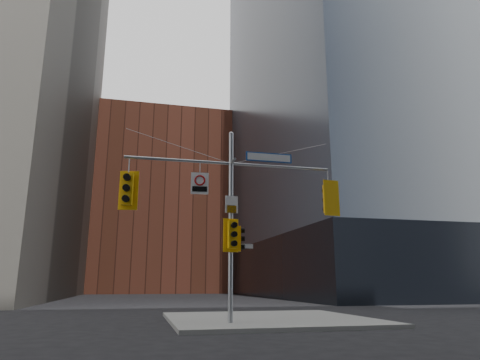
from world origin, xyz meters
name	(u,v)px	position (x,y,z in m)	size (l,w,h in m)	color
ground	(244,334)	(0.00, 0.00, 0.00)	(160.00, 160.00, 0.00)	black
sidewalk_corner	(268,319)	(2.00, 4.00, 0.07)	(8.00, 8.00, 0.15)	gray
podium_ne	(409,270)	(28.00, 32.00, 3.00)	(36.40, 36.40, 6.00)	black
brick_midrise	(161,206)	(0.00, 58.00, 14.00)	(26.00, 20.00, 28.00)	brown
signal_assembly	(231,204)	(0.00, 1.99, 4.42)	(8.00, 0.80, 7.30)	#999DA2
traffic_light_west_arm	(128,189)	(-3.80, 2.01, 4.80)	(0.69, 0.61, 1.44)	#FFB70D
traffic_light_east_arm	(329,199)	(4.01, 1.99, 4.80)	(0.68, 0.58, 1.43)	#FFB70D
traffic_light_pole_side	(239,239)	(0.32, 1.99, 3.12)	(0.40, 0.34, 0.92)	#FFB70D
traffic_light_pole_front	(232,235)	(0.00, 1.73, 3.23)	(0.58, 0.51, 1.23)	#FFB70D
street_sign_blade	(269,157)	(1.53, 2.00, 6.35)	(1.88, 0.05, 0.36)	#104099
regulatory_sign_arm	(200,183)	(-1.20, 1.97, 5.18)	(0.66, 0.11, 0.83)	silver
regulatory_sign_pole	(232,205)	(0.00, 1.88, 4.36)	(0.50, 0.09, 0.65)	silver
street_blade_ew	(243,246)	(0.45, 2.00, 2.85)	(0.82, 0.10, 0.16)	silver
street_blade_ns	(228,247)	(0.00, 2.45, 2.86)	(0.04, 0.81, 0.16)	#145926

